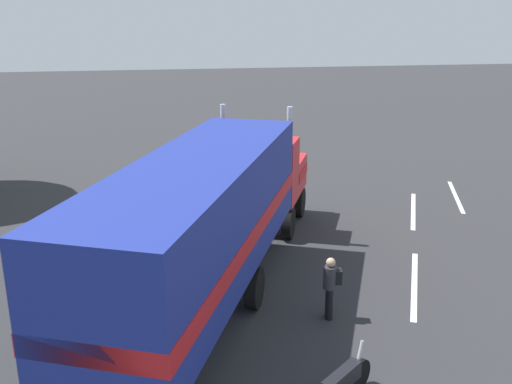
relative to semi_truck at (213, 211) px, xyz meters
name	(u,v)px	position (x,y,z in m)	size (l,w,h in m)	color
ground_plane	(256,221)	(5.80, -2.15, -2.52)	(120.00, 120.00, 0.00)	#2D2D30
lane_stripe_near	(414,284)	(-0.05, -5.65, -2.52)	(4.40, 0.16, 0.01)	silver
lane_stripe_mid	(413,210)	(5.89, -8.37, -2.52)	(4.40, 0.16, 0.01)	silver
lane_stripe_far	(456,196)	(7.25, -10.89, -2.52)	(4.40, 0.16, 0.01)	silver
semi_truck	(213,211)	(0.00, 0.00, 0.00)	(13.96, 8.01, 4.50)	red
person_bystander	(331,285)	(-1.43, -2.73, -1.63)	(0.35, 0.47, 1.63)	black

